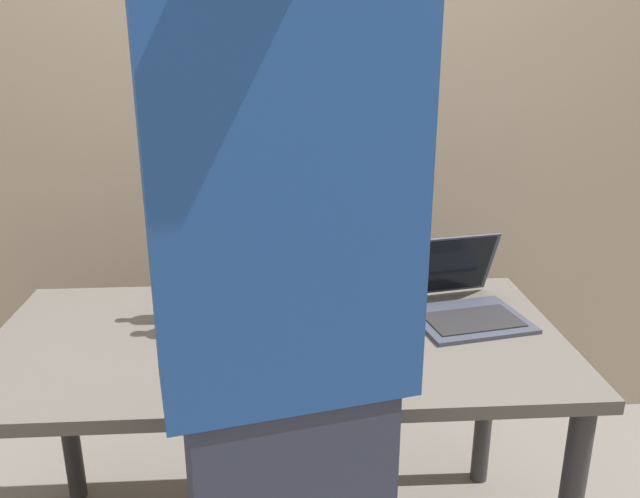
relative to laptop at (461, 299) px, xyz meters
The scene contains 7 objects.
desk 0.57m from the laptop, 168.24° to the right, with size 1.58×0.78×0.77m.
laptop is the anchor object (origin of this frame).
beer_bottle_green 0.82m from the laptop, behind, with size 0.07×0.07×0.33m.
beer_bottle_brown 0.77m from the laptop, behind, with size 0.07×0.07×0.30m.
beer_bottle_amber 0.68m from the laptop, behind, with size 0.07×0.07×0.29m.
person_figure 0.87m from the laptop, 127.61° to the right, with size 0.48×0.33×1.88m.
back_wall 1.02m from the laptop, 127.39° to the left, with size 6.00×0.10×2.60m, color tan.
Camera 1 is at (0.01, -1.60, 1.56)m, focal length 35.80 mm.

